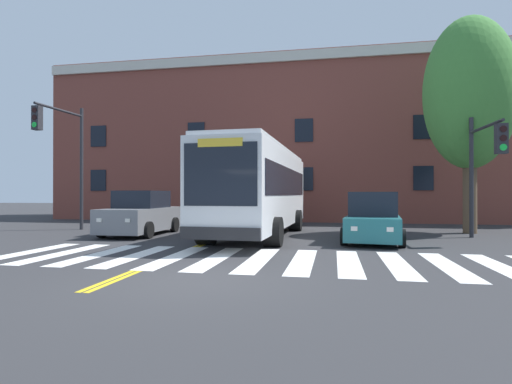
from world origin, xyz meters
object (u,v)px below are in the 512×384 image
(traffic_light_near_corner, at_px, (484,157))
(street_tree_curbside_large, at_px, (470,94))
(car_teal_far_lane, at_px, (373,219))
(car_grey_near_lane, at_px, (141,215))
(traffic_light_far_corner, at_px, (65,145))
(city_bus, at_px, (260,188))

(traffic_light_near_corner, xyz_separation_m, street_tree_curbside_large, (0.49, 3.01, 3.03))
(car_teal_far_lane, relative_size, traffic_light_near_corner, 0.87)
(car_grey_near_lane, relative_size, traffic_light_far_corner, 0.76)
(car_grey_near_lane, height_order, traffic_light_far_corner, traffic_light_far_corner)
(car_grey_near_lane, distance_m, traffic_light_near_corner, 13.56)
(car_teal_far_lane, bearing_deg, city_bus, 161.16)
(city_bus, xyz_separation_m, traffic_light_far_corner, (-9.02, 0.04, 1.97))
(city_bus, bearing_deg, traffic_light_far_corner, 179.73)
(street_tree_curbside_large, bearing_deg, car_grey_near_lane, -167.46)
(traffic_light_near_corner, distance_m, traffic_light_far_corner, 17.40)
(traffic_light_near_corner, distance_m, street_tree_curbside_large, 4.30)
(car_grey_near_lane, bearing_deg, traffic_light_near_corner, 0.32)
(traffic_light_far_corner, bearing_deg, car_teal_far_lane, -6.50)
(car_grey_near_lane, distance_m, traffic_light_far_corner, 5.07)
(car_grey_near_lane, relative_size, street_tree_curbside_large, 0.47)
(car_teal_far_lane, bearing_deg, street_tree_curbside_large, 42.20)
(city_bus, xyz_separation_m, car_grey_near_lane, (-5.03, -0.49, -1.10))
(car_teal_far_lane, height_order, street_tree_curbside_large, street_tree_curbside_large)
(car_grey_near_lane, xyz_separation_m, traffic_light_far_corner, (-4.00, 0.53, 3.08))
(city_bus, distance_m, traffic_light_far_corner, 9.24)
(car_teal_far_lane, xyz_separation_m, street_tree_curbside_large, (4.50, 4.08, 5.27))
(traffic_light_near_corner, xyz_separation_m, traffic_light_far_corner, (-17.37, 0.45, 0.86))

